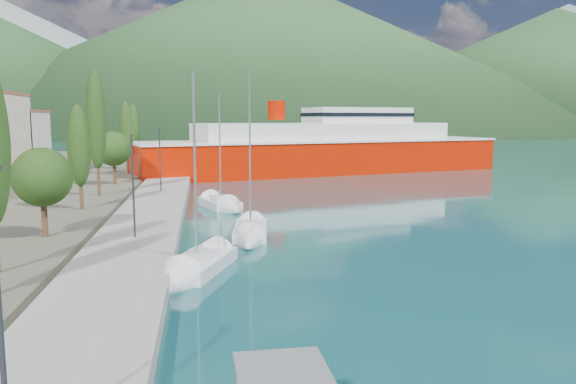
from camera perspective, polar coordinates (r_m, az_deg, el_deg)
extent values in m
plane|color=#144D51|center=(138.61, -6.62, 4.21)|extent=(1400.00, 1400.00, 0.00)
cube|color=gray|center=(45.10, -13.74, -2.17)|extent=(5.00, 88.00, 0.80)
cone|color=gray|center=(708.24, -1.76, 14.14)|extent=(760.00, 760.00, 180.00)
cone|color=gray|center=(752.81, 26.32, 11.46)|extent=(640.00, 640.00, 140.00)
cone|color=#2C5129|center=(423.64, -2.58, 14.21)|extent=(480.00, 480.00, 115.00)
cone|color=#2C5129|center=(479.80, 25.42, 11.22)|extent=(420.00, 420.00, 90.00)
cube|color=silver|center=(88.60, -26.54, 4.70)|extent=(9.00, 10.00, 8.00)
cube|color=#9E5138|center=(88.56, -26.70, 7.38)|extent=(9.20, 10.20, 0.30)
cylinder|color=#47301E|center=(36.87, -23.50, -2.49)|extent=(0.36, 0.36, 2.21)
sphere|color=#213D14|center=(36.55, -23.71, 1.40)|extent=(3.53, 3.53, 3.53)
cylinder|color=#47301E|center=(47.01, -20.25, -0.56)|extent=(0.30, 0.30, 1.79)
ellipsoid|color=#213D14|center=(46.65, -20.47, 4.40)|extent=(1.80, 1.80, 6.35)
cylinder|color=#47301E|center=(54.40, -18.67, 0.93)|extent=(0.30, 0.30, 2.52)
ellipsoid|color=#213D14|center=(54.09, -18.93, 6.97)|extent=(1.80, 1.80, 8.94)
cylinder|color=#47301E|center=(63.69, -17.21, 1.82)|extent=(0.36, 0.36, 2.35)
sphere|color=#213D14|center=(63.50, -17.30, 4.23)|extent=(3.77, 3.77, 3.77)
cylinder|color=#47301E|center=(74.37, -15.99, 2.50)|extent=(0.30, 0.30, 2.03)
ellipsoid|color=#213D14|center=(74.13, -16.11, 6.05)|extent=(1.80, 1.80, 7.18)
cylinder|color=#47301E|center=(82.03, -15.31, 2.96)|extent=(0.30, 0.30, 1.99)
ellipsoid|color=#213D14|center=(81.82, -15.42, 6.12)|extent=(1.80, 1.80, 7.07)
cylinder|color=#2D2D33|center=(12.87, -27.24, -11.44)|extent=(0.12, 0.12, 6.00)
cylinder|color=#2D2D33|center=(34.21, -15.45, 0.51)|extent=(0.12, 0.12, 6.00)
cube|color=#2D2D33|center=(34.23, -15.58, 5.55)|extent=(0.15, 0.50, 0.12)
cylinder|color=#2D2D33|center=(55.49, -12.87, 3.17)|extent=(0.12, 0.12, 6.00)
cube|color=#2D2D33|center=(55.61, -12.94, 6.27)|extent=(0.15, 0.50, 0.12)
cube|color=slate|center=(12.85, -0.49, -17.94)|extent=(2.07, 2.45, 0.09)
cube|color=silver|center=(29.51, -8.95, -7.42)|extent=(4.17, 6.02, 0.89)
cube|color=silver|center=(29.03, -9.25, -6.47)|extent=(2.09, 2.58, 0.35)
cylinder|color=silver|center=(28.28, -9.44, 2.53)|extent=(0.12, 0.12, 9.42)
cone|color=silver|center=(26.36, -11.86, -9.31)|extent=(3.07, 3.26, 2.28)
cube|color=silver|center=(37.96, -3.80, -4.02)|extent=(2.84, 6.13, 0.84)
cube|color=silver|center=(37.47, -3.83, -3.31)|extent=(1.56, 2.51, 0.32)
cylinder|color=silver|center=(36.86, -3.90, 4.30)|extent=(0.12, 0.12, 10.21)
cone|color=silver|center=(34.26, -4.03, -5.28)|extent=(2.45, 3.00, 2.14)
cube|color=silver|center=(49.90, -6.98, -1.26)|extent=(3.86, 5.79, 0.91)
cube|color=silver|center=(49.48, -6.85, -0.62)|extent=(1.99, 2.46, 0.36)
cylinder|color=silver|center=(49.05, -6.93, 4.50)|extent=(0.12, 0.12, 9.15)
cone|color=silver|center=(46.73, -5.58, -1.84)|extent=(2.99, 3.09, 2.34)
cube|color=#B31300|center=(81.57, 3.64, 3.42)|extent=(54.75, 25.29, 5.19)
cube|color=silver|center=(81.43, 3.65, 5.24)|extent=(55.20, 25.71, 0.28)
cube|color=silver|center=(81.39, 3.66, 6.03)|extent=(38.20, 18.95, 2.78)
cube|color=silver|center=(84.12, 7.05, 7.74)|extent=(16.36, 10.72, 2.22)
cylinder|color=#B31300|center=(78.17, -1.17, 8.29)|extent=(2.41, 2.41, 2.59)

